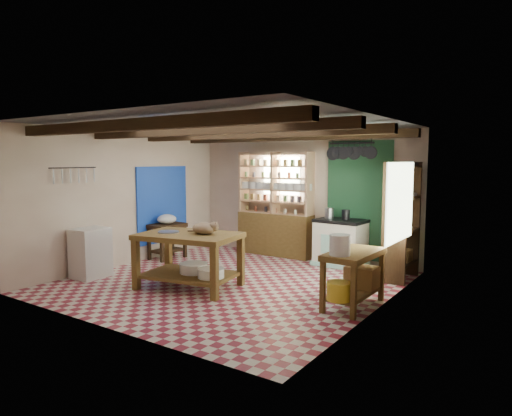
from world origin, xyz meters
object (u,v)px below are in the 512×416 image
Objects in this scene: work_table at (189,261)px; prep_table at (167,241)px; white_cabinet at (90,253)px; stove at (340,243)px; cat at (204,228)px; right_counter at (353,279)px.

prep_table is (-1.84, 1.35, -0.07)m from work_table.
work_table is 1.92m from white_cabinet.
stove is 4.58m from white_cabinet.
prep_table is at bearing 128.46° from cat.
white_cabinet is at bearing -165.05° from right_counter.
right_counter is 2.42m from cat.
work_table reaches higher than white_cabinet.
white_cabinet reaches higher than right_counter.
cat is at bearing -166.94° from right_counter.
work_table is at bearing 12.39° from white_cabinet.
white_cabinet reaches higher than prep_table.
stove is 3.52m from prep_table.
stove reaches higher than right_counter.
work_table reaches higher than prep_table.
prep_table is at bearing 87.29° from white_cabinet.
prep_table is at bearing -153.27° from stove.
work_table is at bearing -165.93° from right_counter.
white_cabinet is 2.11× the size of cat.
cat reaches higher than white_cabinet.
white_cabinet is (-0.02, -1.83, 0.07)m from prep_table.
prep_table is at bearing 133.35° from work_table.
prep_table is 1.78× the size of cat.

